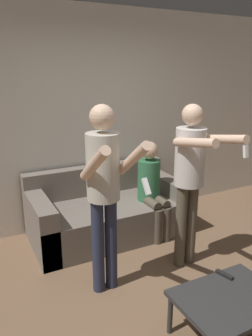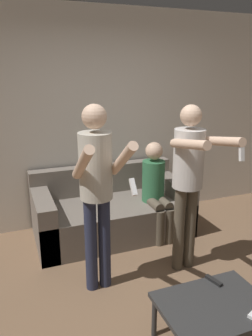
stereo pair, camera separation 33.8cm
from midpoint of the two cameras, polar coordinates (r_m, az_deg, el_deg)
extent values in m
plane|color=brown|center=(3.01, 6.93, -24.20)|extent=(14.00, 14.00, 0.00)
cube|color=silver|center=(4.21, -8.56, 8.23)|extent=(6.40, 0.06, 2.70)
cube|color=slate|center=(4.06, -5.42, -8.84)|extent=(1.85, 0.92, 0.42)
cube|color=slate|center=(4.25, -7.48, -1.98)|extent=(1.85, 0.16, 0.37)
cube|color=slate|center=(3.83, -17.14, -9.55)|extent=(0.20, 0.92, 0.63)
cube|color=slate|center=(4.36, 4.70, -5.52)|extent=(0.20, 0.92, 0.63)
cylinder|color=#282D47|center=(3.03, -8.19, -13.48)|extent=(0.11, 0.11, 0.90)
cylinder|color=#282D47|center=(3.06, -5.86, -13.00)|extent=(0.11, 0.11, 0.90)
cylinder|color=beige|center=(2.75, -7.56, 0.14)|extent=(0.28, 0.28, 0.57)
sphere|color=beige|center=(2.66, -7.90, 8.76)|extent=(0.21, 0.21, 0.21)
cylinder|color=beige|center=(2.47, -9.46, 0.56)|extent=(0.08, 0.49, 0.38)
cylinder|color=beige|center=(2.58, -2.59, 1.48)|extent=(0.08, 0.49, 0.38)
cube|color=white|center=(2.44, -0.39, -3.30)|extent=(0.04, 0.10, 0.12)
cylinder|color=brown|center=(3.38, 6.67, -10.14)|extent=(0.11, 0.11, 0.88)
cylinder|color=brown|center=(3.45, 8.51, -9.65)|extent=(0.11, 0.11, 0.88)
cylinder|color=silver|center=(3.16, 8.10, 1.86)|extent=(0.29, 0.29, 0.56)
sphere|color=beige|center=(3.08, 8.41, 9.17)|extent=(0.20, 0.20, 0.20)
cylinder|color=beige|center=(2.81, 8.51, 4.33)|extent=(0.08, 0.53, 0.17)
cylinder|color=beige|center=(3.01, 13.67, 4.87)|extent=(0.08, 0.53, 0.17)
cube|color=white|center=(2.84, 16.97, 2.97)|extent=(0.04, 0.05, 0.13)
cylinder|color=brown|center=(3.87, 2.99, -10.17)|extent=(0.11, 0.11, 0.42)
cylinder|color=brown|center=(3.93, 4.56, -9.78)|extent=(0.11, 0.11, 0.42)
cylinder|color=brown|center=(3.89, 1.87, -6.08)|extent=(0.11, 0.32, 0.11)
cylinder|color=brown|center=(3.95, 3.42, -5.76)|extent=(0.11, 0.32, 0.11)
cylinder|color=#337047|center=(3.97, 1.56, -2.17)|extent=(0.27, 0.27, 0.50)
sphere|color=beige|center=(3.87, 1.60, 3.08)|extent=(0.21, 0.21, 0.21)
cube|color=#2D2D2D|center=(2.64, 14.02, -21.41)|extent=(0.78, 0.58, 0.04)
cylinder|color=#2D2D2D|center=(2.74, 3.89, -24.18)|extent=(0.04, 0.04, 0.34)
cylinder|color=#2D2D2D|center=(3.09, 15.85, -19.50)|extent=(0.04, 0.04, 0.34)
cube|color=black|center=(2.83, 13.37, -17.71)|extent=(0.07, 0.15, 0.02)
camera|label=1|loc=(0.17, -92.86, -0.87)|focal=35.00mm
camera|label=2|loc=(0.17, 87.14, 0.87)|focal=35.00mm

